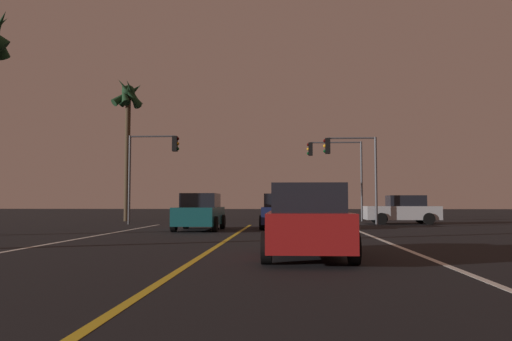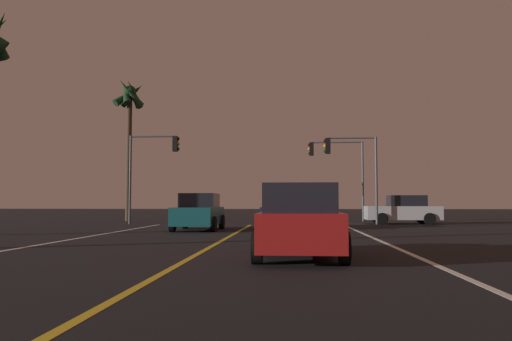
# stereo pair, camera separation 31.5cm
# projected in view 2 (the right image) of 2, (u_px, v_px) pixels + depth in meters

# --- Properties ---
(lane_edge_right) EXTENTS (0.16, 35.17, 0.01)m
(lane_edge_right) POSITION_uv_depth(u_px,v_px,m) (428.00, 262.00, 10.91)
(lane_edge_right) COLOR silver
(lane_edge_right) RESTS_ON ground
(lane_center_divider) EXTENTS (0.16, 35.17, 0.01)m
(lane_center_divider) POSITION_uv_depth(u_px,v_px,m) (187.00, 260.00, 11.27)
(lane_center_divider) COLOR gold
(lane_center_divider) RESTS_ON ground
(car_lead_same_lane) EXTENTS (2.02, 4.30, 1.70)m
(car_lead_same_lane) POSITION_uv_depth(u_px,v_px,m) (299.00, 222.00, 11.77)
(car_lead_same_lane) COLOR black
(car_lead_same_lane) RESTS_ON ground
(car_ahead_far) EXTENTS (2.02, 4.30, 1.70)m
(car_ahead_far) POSITION_uv_depth(u_px,v_px,m) (281.00, 212.00, 24.86)
(car_ahead_far) COLOR black
(car_ahead_far) RESTS_ON ground
(car_crossing_side) EXTENTS (4.30, 2.02, 1.70)m
(car_crossing_side) POSITION_uv_depth(u_px,v_px,m) (403.00, 210.00, 30.08)
(car_crossing_side) COLOR black
(car_crossing_side) RESTS_ON ground
(car_oncoming) EXTENTS (2.02, 4.30, 1.70)m
(car_oncoming) POSITION_uv_depth(u_px,v_px,m) (199.00, 212.00, 23.43)
(car_oncoming) COLOR black
(car_oncoming) RESTS_ON ground
(traffic_light_near_right) EXTENTS (3.07, 0.36, 5.05)m
(traffic_light_near_right) POSITION_uv_depth(u_px,v_px,m) (350.00, 159.00, 29.12)
(traffic_light_near_right) COLOR #4C4C51
(traffic_light_near_right) RESTS_ON ground
(traffic_light_near_left) EXTENTS (3.02, 0.36, 5.24)m
(traffic_light_near_left) POSITION_uv_depth(u_px,v_px,m) (154.00, 158.00, 29.92)
(traffic_light_near_left) COLOR #4C4C51
(traffic_light_near_left) RESTS_ON ground
(traffic_light_far_right) EXTENTS (3.79, 0.36, 5.45)m
(traffic_light_far_right) POSITION_uv_depth(u_px,v_px,m) (336.00, 161.00, 34.64)
(traffic_light_far_right) COLOR #4C4C51
(traffic_light_far_right) RESTS_ON ground
(palm_tree_left_far) EXTENTS (2.31, 2.34, 9.89)m
(palm_tree_left_far) POSITION_uv_depth(u_px,v_px,m) (130.00, 107.00, 35.21)
(palm_tree_left_far) COLOR #473826
(palm_tree_left_far) RESTS_ON ground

